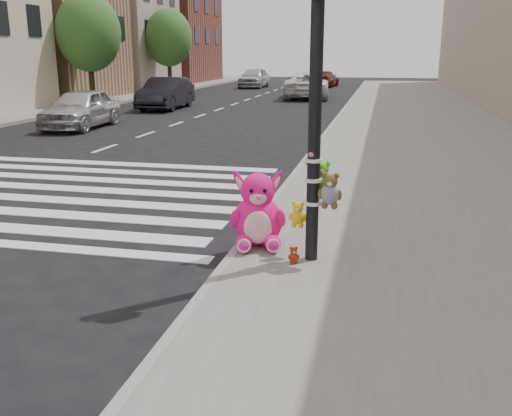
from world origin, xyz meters
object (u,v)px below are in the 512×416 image
(car_silver_far, at_px, (81,108))
(car_white_near, at_px, (307,85))
(car_dark_far, at_px, (166,93))
(pink_bunny, at_px, (258,215))
(signal_pole, at_px, (317,134))
(red_teddy, at_px, (294,255))

(car_silver_far, xyz_separation_m, car_white_near, (6.27, 15.59, 0.05))
(car_dark_far, height_order, car_white_near, car_white_near)
(pink_bunny, height_order, car_dark_far, car_dark_far)
(signal_pole, distance_m, car_white_near, 28.19)
(car_silver_far, bearing_deg, red_teddy, -54.50)
(pink_bunny, xyz_separation_m, car_white_near, (-3.04, 27.56, 0.19))
(pink_bunny, bearing_deg, car_dark_far, 100.58)
(pink_bunny, relative_size, car_white_near, 0.19)
(pink_bunny, bearing_deg, car_white_near, 82.31)
(red_teddy, xyz_separation_m, car_dark_far, (-9.50, 20.08, 0.51))
(car_silver_far, bearing_deg, pink_bunny, -54.89)
(car_dark_far, bearing_deg, car_silver_far, -95.28)
(car_silver_far, relative_size, car_dark_far, 0.91)
(pink_bunny, distance_m, car_dark_far, 21.44)
(signal_pole, relative_size, pink_bunny, 3.69)
(red_teddy, relative_size, car_dark_far, 0.05)
(red_teddy, distance_m, car_silver_far, 16.00)
(red_teddy, bearing_deg, pink_bunny, 114.90)
(pink_bunny, height_order, car_silver_far, car_silver_far)
(car_white_near, bearing_deg, car_silver_far, 62.39)
(signal_pole, bearing_deg, car_white_near, 97.87)
(car_white_near, bearing_deg, red_teddy, 91.66)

